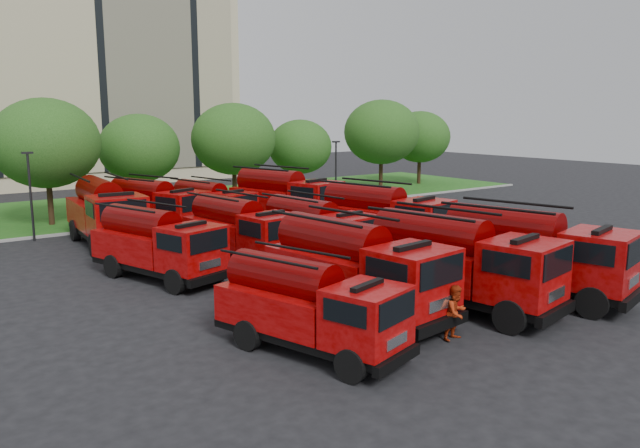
# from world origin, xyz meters

# --- Properties ---
(ground) EXTENTS (140.00, 140.00, 0.00)m
(ground) POSITION_xyz_m (0.00, 0.00, 0.00)
(ground) COLOR black
(ground) RESTS_ON ground
(lawn) EXTENTS (70.00, 16.00, 0.12)m
(lawn) POSITION_xyz_m (0.00, 26.00, 0.06)
(lawn) COLOR #165215
(lawn) RESTS_ON ground
(curb) EXTENTS (70.00, 0.30, 0.14)m
(curb) POSITION_xyz_m (0.00, 17.90, 0.07)
(curb) COLOR gray
(curb) RESTS_ON ground
(apartment_building) EXTENTS (30.00, 14.18, 25.00)m
(apartment_building) POSITION_xyz_m (2.00, 47.94, 12.50)
(apartment_building) COLOR tan
(apartment_building) RESTS_ON ground
(tree_2) EXTENTS (6.72, 6.72, 8.22)m
(tree_2) POSITION_xyz_m (-8.00, 21.50, 5.35)
(tree_2) COLOR #382314
(tree_2) RESTS_ON ground
(tree_3) EXTENTS (5.88, 5.88, 7.19)m
(tree_3) POSITION_xyz_m (-1.00, 24.00, 4.68)
(tree_3) COLOR #382314
(tree_3) RESTS_ON ground
(tree_4) EXTENTS (6.55, 6.55, 8.01)m
(tree_4) POSITION_xyz_m (6.00, 22.50, 5.22)
(tree_4) COLOR #382314
(tree_4) RESTS_ON ground
(tree_5) EXTENTS (5.46, 5.46, 6.68)m
(tree_5) POSITION_xyz_m (13.00, 23.50, 4.35)
(tree_5) COLOR #382314
(tree_5) RESTS_ON ground
(tree_6) EXTENTS (6.89, 6.89, 8.42)m
(tree_6) POSITION_xyz_m (21.00, 22.00, 5.49)
(tree_6) COLOR #382314
(tree_6) RESTS_ON ground
(tree_7) EXTENTS (6.05, 6.05, 7.39)m
(tree_7) POSITION_xyz_m (28.00, 24.00, 4.82)
(tree_7) COLOR #382314
(tree_7) RESTS_ON ground
(lamp_post_0) EXTENTS (0.60, 0.25, 5.11)m
(lamp_post_0) POSITION_xyz_m (-10.00, 17.20, 2.90)
(lamp_post_0) COLOR black
(lamp_post_0) RESTS_ON ground
(lamp_post_1) EXTENTS (0.60, 0.25, 5.11)m
(lamp_post_1) POSITION_xyz_m (12.00, 17.20, 2.90)
(lamp_post_1) COLOR black
(lamp_post_1) RESTS_ON ground
(fire_truck_0) EXTENTS (3.83, 6.71, 2.90)m
(fire_truck_0) POSITION_xyz_m (-7.05, -5.94, 1.46)
(fire_truck_0) COLOR black
(fire_truck_0) RESTS_ON ground
(fire_truck_1) EXTENTS (3.52, 7.89, 3.47)m
(fire_truck_1) POSITION_xyz_m (-3.67, -4.11, 1.75)
(fire_truck_1) COLOR black
(fire_truck_1) RESTS_ON ground
(fire_truck_2) EXTENTS (3.97, 8.04, 3.50)m
(fire_truck_2) POSITION_xyz_m (-0.00, -5.68, 1.76)
(fire_truck_2) COLOR black
(fire_truck_2) RESTS_ON ground
(fire_truck_3) EXTENTS (4.35, 8.11, 3.51)m
(fire_truck_3) POSITION_xyz_m (3.51, -6.41, 1.77)
(fire_truck_3) COLOR black
(fire_truck_3) RESTS_ON ground
(fire_truck_4) EXTENTS (4.17, 7.25, 3.13)m
(fire_truck_4) POSITION_xyz_m (-7.45, 5.05, 1.57)
(fire_truck_4) COLOR black
(fire_truck_4) RESTS_ON ground
(fire_truck_5) EXTENTS (3.29, 7.24, 3.18)m
(fire_truck_5) POSITION_xyz_m (-3.03, 5.46, 1.60)
(fire_truck_5) COLOR black
(fire_truck_5) RESTS_ON ground
(fire_truck_6) EXTENTS (3.11, 7.06, 3.11)m
(fire_truck_6) POSITION_xyz_m (0.02, 3.36, 1.57)
(fire_truck_6) COLOR black
(fire_truck_6) RESTS_ON ground
(fire_truck_7) EXTENTS (4.21, 8.01, 3.47)m
(fire_truck_7) POSITION_xyz_m (4.51, 3.53, 1.75)
(fire_truck_7) COLOR black
(fire_truck_7) RESTS_ON ground
(fire_truck_8) EXTENTS (3.38, 8.13, 3.62)m
(fire_truck_8) POSITION_xyz_m (-6.95, 13.70, 1.82)
(fire_truck_8) COLOR black
(fire_truck_8) RESTS_ON ground
(fire_truck_9) EXTENTS (4.69, 7.71, 3.33)m
(fire_truck_9) POSITION_xyz_m (-3.69, 14.72, 1.67)
(fire_truck_9) COLOR black
(fire_truck_9) RESTS_ON ground
(fire_truck_10) EXTENTS (3.51, 6.94, 3.02)m
(fire_truck_10) POSITION_xyz_m (-0.20, 14.28, 1.52)
(fire_truck_10) COLOR black
(fire_truck_10) RESTS_ON ground
(fire_truck_11) EXTENTS (4.64, 8.38, 3.62)m
(fire_truck_11) POSITION_xyz_m (4.34, 12.77, 1.82)
(fire_truck_11) COLOR black
(fire_truck_11) RESTS_ON ground
(firefighter_0) EXTENTS (0.61, 0.45, 1.64)m
(firefighter_0) POSITION_xyz_m (4.80, -8.12, 0.00)
(firefighter_0) COLOR #99270B
(firefighter_0) RESTS_ON ground
(firefighter_1) EXTENTS (0.93, 0.56, 1.82)m
(firefighter_1) POSITION_xyz_m (-2.58, -7.89, 0.00)
(firefighter_1) COLOR #99270B
(firefighter_1) RESTS_ON ground
(firefighter_2) EXTENTS (0.82, 1.08, 1.63)m
(firefighter_2) POSITION_xyz_m (6.57, -7.74, 0.00)
(firefighter_2) COLOR #99270B
(firefighter_2) RESTS_ON ground
(firefighter_3) EXTENTS (1.32, 1.29, 1.88)m
(firefighter_3) POSITION_xyz_m (3.51, -4.07, 0.00)
(firefighter_3) COLOR black
(firefighter_3) RESTS_ON ground
(firefighter_4) EXTENTS (0.98, 0.91, 1.68)m
(firefighter_4) POSITION_xyz_m (-3.52, -1.23, 0.00)
(firefighter_4) COLOR black
(firefighter_4) RESTS_ON ground
(firefighter_5) EXTENTS (1.49, 0.84, 1.52)m
(firefighter_5) POSITION_xyz_m (8.48, 1.92, 0.00)
(firefighter_5) COLOR #99270B
(firefighter_5) RESTS_ON ground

